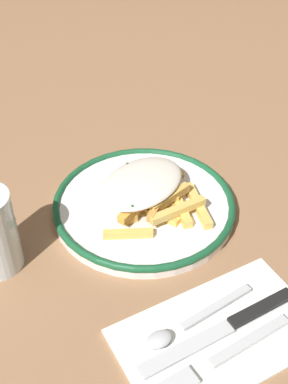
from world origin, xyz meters
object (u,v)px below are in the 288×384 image
at_px(plate, 144,205).
at_px(spoon, 183,326).
at_px(napkin, 219,334).
at_px(fork, 226,355).
at_px(fries_heap, 148,191).
at_px(knife, 233,323).

height_order(plate, spoon, plate).
distance_m(napkin, spoon, 0.04).
relative_size(plate, fork, 1.52).
relative_size(plate, fries_heap, 1.56).
relative_size(plate, knife, 1.28).
distance_m(fries_heap, spoon, 0.22).
height_order(fries_heap, fork, fries_heap).
xyz_separation_m(plate, spoon, (-0.21, 0.06, 0.00)).
bearing_deg(fries_heap, fork, 170.20).
bearing_deg(napkin, fork, 157.01).
bearing_deg(fries_heap, plate, 74.15).
bearing_deg(napkin, spoon, 54.70).
distance_m(plate, napkin, 0.23).
height_order(fries_heap, napkin, fries_heap).
distance_m(knife, spoon, 0.06).
distance_m(napkin, fork, 0.03).
bearing_deg(knife, napkin, 91.32).
bearing_deg(fries_heap, spoon, 161.84).
height_order(fries_heap, knife, fries_heap).
relative_size(fries_heap, spoon, 1.12).
relative_size(knife, spoon, 1.38).
relative_size(plate, napkin, 1.15).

